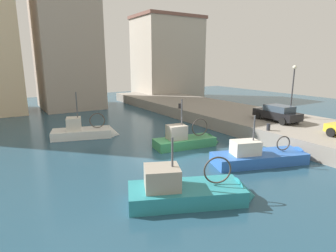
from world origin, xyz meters
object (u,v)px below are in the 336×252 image
Objects in this scene: quay_streetlamp at (293,83)px; fishing_boat_white at (87,135)px; fishing_boat_blue at (264,161)px; mooring_bollard_north at (180,106)px; fishing_boat_teal at (192,197)px; parked_car_black at (277,113)px; fishing_boat_green at (188,144)px; mooring_bollard_mid at (268,127)px.

fishing_boat_white is at bearing 154.90° from quay_streetlamp.
mooring_bollard_north is at bearing 76.98° from fishing_boat_blue.
parked_car_black is at bearing 22.80° from fishing_boat_teal.
fishing_boat_white is 1.06× the size of fishing_boat_green.
mooring_bollard_north is (11.16, 2.07, 1.34)m from fishing_boat_white.
fishing_boat_white is 0.85× the size of fishing_boat_blue.
fishing_boat_blue is 7.05m from fishing_boat_teal.
fishing_boat_white is 19.06m from quay_streetlamp.
fishing_boat_blue reaches higher than mooring_bollard_north.
parked_car_black is 3.92m from mooring_bollard_mid.
fishing_boat_green is 1.17× the size of quay_streetlamp.
fishing_boat_white reaches higher than parked_car_black.
fishing_boat_blue is at bearing -144.20° from mooring_bollard_mid.
fishing_boat_green is at bearing 171.74° from parked_car_black.
quay_streetlamp is at bearing -60.38° from mooring_bollard_north.
fishing_boat_teal is at bearing -86.11° from fishing_boat_white.
fishing_boat_blue is 1.10× the size of fishing_boat_teal.
parked_car_black is (14.60, -8.11, 1.80)m from fishing_boat_white.
fishing_boat_blue is at bearing -148.05° from parked_car_black.
fishing_boat_teal is (-6.89, -1.52, 0.04)m from fishing_boat_blue.
fishing_boat_green is (5.83, -6.84, 0.04)m from fishing_boat_white.
fishing_boat_white is at bearing -169.51° from mooring_bollard_north.
fishing_boat_blue is 12.76× the size of mooring_bollard_mid.
fishing_boat_white is 1.23× the size of quay_streetlamp.
fishing_boat_white is 14.61m from fishing_boat_blue.
quay_streetlamp is at bearing -5.39° from fishing_boat_green.
mooring_bollard_mid and mooring_bollard_north have the same top height.
fishing_boat_green is 10.24× the size of mooring_bollard_mid.
quay_streetlamp is (2.21, 0.24, 2.52)m from parked_car_black.
quay_streetlamp reaches higher than fishing_boat_white.
fishing_boat_green is 10.24× the size of mooring_bollard_north.
fishing_boat_teal is 1.13× the size of fishing_boat_green.
mooring_bollard_mid is at bearing -30.18° from fishing_boat_green.
quay_streetlamp is (10.97, -1.04, 4.28)m from fishing_boat_green.
fishing_boat_blue is at bearing -103.02° from mooring_bollard_north.
quay_streetlamp is at bearing 20.65° from fishing_boat_teal.
mooring_bollard_mid is (5.32, -3.10, 1.30)m from fishing_boat_green.
fishing_boat_green is at bearing 174.61° from quay_streetlamp.
quay_streetlamp reaches higher than mooring_bollard_north.
mooring_bollard_north is at bearing 10.49° from fishing_boat_white.
fishing_boat_white reaches higher than mooring_bollard_mid.
quay_streetlamp reaches higher than parked_car_black.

